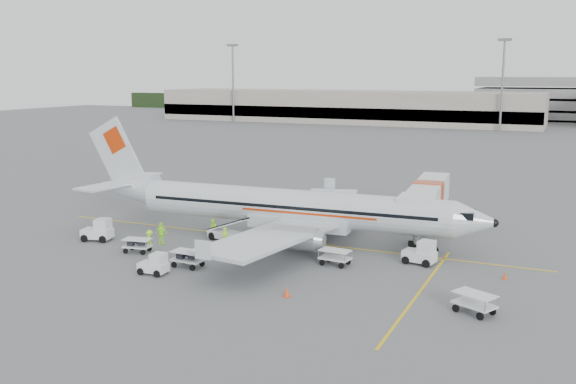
% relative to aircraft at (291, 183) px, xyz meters
% --- Properties ---
extents(ground, '(360.00, 360.00, 0.00)m').
position_rel_aircraft_xyz_m(ground, '(-1.06, -0.37, -4.90)').
color(ground, '#56595B').
extents(stripe_lead, '(44.00, 0.20, 0.01)m').
position_rel_aircraft_xyz_m(stripe_lead, '(-1.06, -0.37, -4.90)').
color(stripe_lead, yellow).
rests_on(stripe_lead, ground).
extents(stripe_cross, '(0.20, 20.00, 0.01)m').
position_rel_aircraft_xyz_m(stripe_cross, '(12.94, -8.37, -4.90)').
color(stripe_cross, yellow).
rests_on(stripe_cross, ground).
extents(terminal_west, '(110.00, 22.00, 9.00)m').
position_rel_aircraft_xyz_m(terminal_west, '(-41.06, 129.63, -0.40)').
color(terminal_west, gray).
rests_on(terminal_west, ground).
extents(treeline, '(300.00, 3.00, 6.00)m').
position_rel_aircraft_xyz_m(treeline, '(-1.06, 174.63, -1.90)').
color(treeline, black).
rests_on(treeline, ground).
extents(mast_west, '(3.20, 1.20, 22.00)m').
position_rel_aircraft_xyz_m(mast_west, '(-71.06, 117.63, 6.10)').
color(mast_west, slate).
rests_on(mast_west, ground).
extents(mast_center, '(3.20, 1.20, 22.00)m').
position_rel_aircraft_xyz_m(mast_center, '(3.94, 117.63, 6.10)').
color(mast_center, slate).
rests_on(mast_center, ground).
extents(aircraft, '(36.97, 29.70, 9.80)m').
position_rel_aircraft_xyz_m(aircraft, '(0.00, 0.00, 0.00)').
color(aircraft, silver).
rests_on(aircraft, ground).
extents(jet_bridge, '(4.62, 17.28, 4.48)m').
position_rel_aircraft_xyz_m(jet_bridge, '(9.81, 7.78, -2.66)').
color(jet_bridge, silver).
rests_on(jet_bridge, ground).
extents(belt_loader, '(5.38, 3.12, 2.74)m').
position_rel_aircraft_xyz_m(belt_loader, '(-4.67, -2.37, -3.53)').
color(belt_loader, silver).
rests_on(belt_loader, ground).
extents(tug_fore, '(2.53, 1.70, 1.82)m').
position_rel_aircraft_xyz_m(tug_fore, '(11.47, -2.37, -3.99)').
color(tug_fore, silver).
rests_on(tug_fore, ground).
extents(tug_mid, '(2.04, 1.21, 1.55)m').
position_rel_aircraft_xyz_m(tug_mid, '(-5.08, -12.58, -4.12)').
color(tug_mid, silver).
rests_on(tug_mid, ground).
extents(tug_aft, '(2.70, 1.92, 1.89)m').
position_rel_aircraft_xyz_m(tug_aft, '(-14.95, -6.90, -3.96)').
color(tug_aft, silver).
rests_on(tug_aft, ground).
extents(cart_loaded_a, '(2.33, 1.63, 1.12)m').
position_rel_aircraft_xyz_m(cart_loaded_a, '(-9.55, -8.52, -4.34)').
color(cart_loaded_a, silver).
rests_on(cart_loaded_a, ground).
extents(cart_loaded_b, '(2.38, 1.47, 1.22)m').
position_rel_aircraft_xyz_m(cart_loaded_b, '(-3.76, -10.17, -4.29)').
color(cart_loaded_b, silver).
rests_on(cart_loaded_b, ground).
extents(cart_empty_a, '(2.35, 1.52, 1.17)m').
position_rel_aircraft_xyz_m(cart_empty_a, '(5.88, -5.28, -4.32)').
color(cart_empty_a, silver).
rests_on(cart_empty_a, ground).
extents(cart_empty_b, '(2.78, 2.33, 1.25)m').
position_rel_aircraft_xyz_m(cart_empty_b, '(16.72, -11.06, -4.28)').
color(cart_empty_b, silver).
rests_on(cart_empty_b, ground).
extents(cone_nose, '(0.34, 0.34, 0.55)m').
position_rel_aircraft_xyz_m(cone_nose, '(17.69, -3.54, -4.62)').
color(cone_nose, '#E24013').
rests_on(cone_nose, ground).
extents(cone_port, '(0.36, 0.36, 0.59)m').
position_rel_aircraft_xyz_m(cone_port, '(1.67, 9.64, -4.61)').
color(cone_port, '#E24013').
rests_on(cone_port, ground).
extents(cone_stbd, '(0.42, 0.42, 0.69)m').
position_rel_aircraft_xyz_m(cone_stbd, '(5.45, -12.96, -4.55)').
color(cone_stbd, '#E24013').
rests_on(cone_stbd, ground).
extents(crew_a, '(0.66, 0.46, 1.70)m').
position_rel_aircraft_xyz_m(crew_a, '(-3.88, -4.50, -4.05)').
color(crew_a, '#90E121').
rests_on(crew_a, ground).
extents(crew_b, '(0.98, 0.97, 1.59)m').
position_rel_aircraft_xyz_m(crew_b, '(-6.55, -1.92, -4.10)').
color(crew_b, '#90E121').
rests_on(crew_b, ground).
extents(crew_c, '(1.17, 1.19, 1.64)m').
position_rel_aircraft_xyz_m(crew_c, '(-9.07, -7.54, -4.08)').
color(crew_c, '#90E121').
rests_on(crew_c, ground).
extents(crew_d, '(1.13, 0.58, 1.85)m').
position_rel_aircraft_xyz_m(crew_d, '(-9.24, -5.69, -3.98)').
color(crew_d, '#90E121').
rests_on(crew_d, ground).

